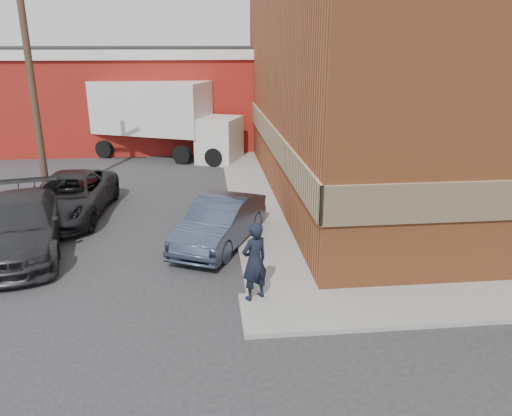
{
  "coord_description": "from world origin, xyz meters",
  "views": [
    {
      "loc": [
        -1.2,
        -10.8,
        5.98
      ],
      "look_at": [
        0.14,
        1.99,
        1.63
      ],
      "focal_mm": 35.0,
      "sensor_mm": 36.0,
      "label": 1
    }
  ],
  "objects_px": {
    "utility_pole": "(31,75)",
    "box_truck": "(163,114)",
    "warehouse": "(121,96)",
    "suv_a": "(69,196)",
    "sedan": "(220,222)",
    "brick_building": "(444,74)",
    "man": "(254,261)",
    "suv_b": "(20,226)"
  },
  "relations": [
    {
      "from": "suv_b",
      "to": "box_truck",
      "type": "relative_size",
      "value": 0.67
    },
    {
      "from": "sedan",
      "to": "utility_pole",
      "type": "bearing_deg",
      "value": 165.39
    },
    {
      "from": "warehouse",
      "to": "suv_b",
      "type": "relative_size",
      "value": 2.93
    },
    {
      "from": "sedan",
      "to": "brick_building",
      "type": "bearing_deg",
      "value": 55.78
    },
    {
      "from": "sedan",
      "to": "warehouse",
      "type": "bearing_deg",
      "value": 132.44
    },
    {
      "from": "sedan",
      "to": "box_truck",
      "type": "distance_m",
      "value": 12.58
    },
    {
      "from": "sedan",
      "to": "suv_b",
      "type": "xyz_separation_m",
      "value": [
        -5.85,
        0.04,
        0.09
      ]
    },
    {
      "from": "man",
      "to": "sedan",
      "type": "relative_size",
      "value": 0.44
    },
    {
      "from": "suv_a",
      "to": "box_truck",
      "type": "height_order",
      "value": "box_truck"
    },
    {
      "from": "suv_b",
      "to": "box_truck",
      "type": "bearing_deg",
      "value": 62.72
    },
    {
      "from": "brick_building",
      "to": "sedan",
      "type": "relative_size",
      "value": 4.17
    },
    {
      "from": "warehouse",
      "to": "box_truck",
      "type": "distance_m",
      "value": 5.12
    },
    {
      "from": "sedan",
      "to": "box_truck",
      "type": "bearing_deg",
      "value": 126.5
    },
    {
      "from": "warehouse",
      "to": "man",
      "type": "xyz_separation_m",
      "value": [
        5.87,
        -20.25,
        -1.74
      ]
    },
    {
      "from": "warehouse",
      "to": "man",
      "type": "height_order",
      "value": "warehouse"
    },
    {
      "from": "suv_a",
      "to": "sedan",
      "type": "bearing_deg",
      "value": -27.0
    },
    {
      "from": "suv_a",
      "to": "suv_b",
      "type": "bearing_deg",
      "value": -98.51
    },
    {
      "from": "sedan",
      "to": "suv_b",
      "type": "bearing_deg",
      "value": -155.44
    },
    {
      "from": "sedan",
      "to": "suv_b",
      "type": "distance_m",
      "value": 5.85
    },
    {
      "from": "brick_building",
      "to": "utility_pole",
      "type": "bearing_deg",
      "value": 179.98
    },
    {
      "from": "brick_building",
      "to": "warehouse",
      "type": "bearing_deg",
      "value": 142.8
    },
    {
      "from": "utility_pole",
      "to": "box_truck",
      "type": "height_order",
      "value": "utility_pole"
    },
    {
      "from": "man",
      "to": "box_truck",
      "type": "xyz_separation_m",
      "value": [
        -3.16,
        15.94,
        1.21
      ]
    },
    {
      "from": "suv_a",
      "to": "suv_b",
      "type": "height_order",
      "value": "suv_b"
    },
    {
      "from": "utility_pole",
      "to": "suv_b",
      "type": "xyz_separation_m",
      "value": [
        0.85,
        -5.5,
        -3.94
      ]
    },
    {
      "from": "man",
      "to": "suv_a",
      "type": "xyz_separation_m",
      "value": [
        -5.87,
        6.78,
        -0.32
      ]
    },
    {
      "from": "brick_building",
      "to": "sedan",
      "type": "height_order",
      "value": "brick_building"
    },
    {
      "from": "brick_building",
      "to": "suv_a",
      "type": "height_order",
      "value": "brick_building"
    },
    {
      "from": "brick_building",
      "to": "suv_b",
      "type": "height_order",
      "value": "brick_building"
    },
    {
      "from": "utility_pole",
      "to": "box_truck",
      "type": "xyz_separation_m",
      "value": [
        4.21,
        6.69,
        -2.46
      ]
    },
    {
      "from": "warehouse",
      "to": "box_truck",
      "type": "relative_size",
      "value": 1.96
    },
    {
      "from": "warehouse",
      "to": "suv_a",
      "type": "height_order",
      "value": "warehouse"
    },
    {
      "from": "utility_pole",
      "to": "sedan",
      "type": "relative_size",
      "value": 2.06
    },
    {
      "from": "utility_pole",
      "to": "suv_b",
      "type": "height_order",
      "value": "utility_pole"
    },
    {
      "from": "man",
      "to": "suv_a",
      "type": "relative_size",
      "value": 0.35
    },
    {
      "from": "warehouse",
      "to": "utility_pole",
      "type": "height_order",
      "value": "utility_pole"
    },
    {
      "from": "box_truck",
      "to": "warehouse",
      "type": "bearing_deg",
      "value": 145.6
    },
    {
      "from": "warehouse",
      "to": "box_truck",
      "type": "height_order",
      "value": "warehouse"
    },
    {
      "from": "suv_b",
      "to": "box_truck",
      "type": "distance_m",
      "value": 12.73
    },
    {
      "from": "brick_building",
      "to": "suv_b",
      "type": "distance_m",
      "value": 16.57
    },
    {
      "from": "man",
      "to": "warehouse",
      "type": "bearing_deg",
      "value": -103.76
    },
    {
      "from": "utility_pole",
      "to": "brick_building",
      "type": "bearing_deg",
      "value": -0.02
    }
  ]
}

